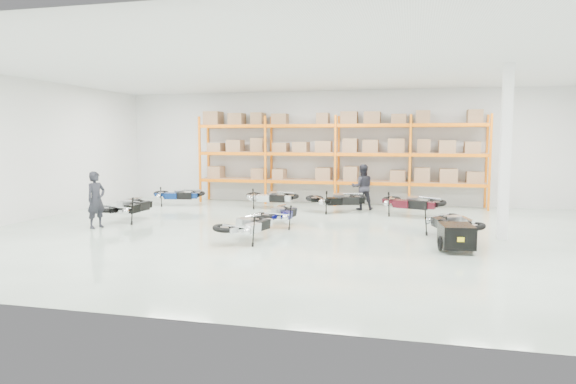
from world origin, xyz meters
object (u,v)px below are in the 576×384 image
(moto_back_b, at_px, (270,194))
(person_back, at_px, (362,187))
(moto_blue_centre, at_px, (281,210))
(moto_silver_left, at_px, (247,221))
(person_left, at_px, (96,200))
(moto_black_far_left, at_px, (128,203))
(moto_back_a, at_px, (177,192))
(trailer, at_px, (456,236))
(moto_touring_right, at_px, (452,218))
(moto_back_d, at_px, (411,199))
(moto_back_c, at_px, (338,196))

(moto_back_b, xyz_separation_m, person_back, (3.38, 0.46, 0.29))
(moto_blue_centre, height_order, moto_silver_left, moto_silver_left)
(moto_back_b, distance_m, person_left, 6.52)
(moto_black_far_left, distance_m, moto_back_b, 5.35)
(moto_back_a, height_order, person_back, person_back)
(trailer, distance_m, person_left, 10.03)
(moto_blue_centre, relative_size, moto_back_a, 0.94)
(moto_silver_left, height_order, moto_touring_right, moto_touring_right)
(moto_black_far_left, relative_size, moto_back_a, 1.10)
(moto_touring_right, xyz_separation_m, moto_back_d, (-1.06, 3.76, 0.04))
(moto_back_a, distance_m, moto_back_d, 8.90)
(moto_touring_right, bearing_deg, moto_back_b, 123.91)
(moto_back_b, bearing_deg, person_back, -79.13)
(person_left, xyz_separation_m, person_back, (7.19, 5.74, 0.00))
(trailer, bearing_deg, person_left, 167.51)
(moto_back_c, distance_m, person_left, 8.04)
(moto_touring_right, distance_m, moto_back_d, 3.91)
(moto_back_b, bearing_deg, moto_touring_right, -123.21)
(moto_back_c, bearing_deg, person_left, 105.40)
(moto_silver_left, relative_size, person_back, 1.03)
(moto_back_a, bearing_deg, moto_back_c, -101.36)
(moto_back_b, xyz_separation_m, moto_back_d, (5.12, -0.79, 0.05))
(moto_blue_centre, distance_m, moto_silver_left, 2.34)
(moto_blue_centre, bearing_deg, trailer, 159.48)
(moto_back_a, distance_m, person_back, 7.16)
(moto_silver_left, distance_m, moto_back_d, 6.68)
(moto_silver_left, height_order, moto_back_d, moto_back_d)
(moto_black_far_left, distance_m, moto_back_d, 9.25)
(person_left, bearing_deg, moto_back_d, -44.81)
(moto_silver_left, xyz_separation_m, moto_black_far_left, (-4.68, 2.14, 0.07))
(moto_black_far_left, xyz_separation_m, moto_back_a, (-0.19, 3.94, -0.05))
(moto_silver_left, distance_m, moto_back_a, 7.79)
(person_back, bearing_deg, moto_black_far_left, 19.63)
(moto_back_a, relative_size, person_back, 1.06)
(moto_blue_centre, xyz_separation_m, moto_back_d, (3.74, 3.02, 0.09))
(moto_back_a, relative_size, moto_back_b, 0.99)
(moto_back_c, xyz_separation_m, moto_back_d, (2.51, -0.35, 0.01))
(moto_black_far_left, height_order, moto_back_d, moto_black_far_left)
(moto_back_b, bearing_deg, moto_silver_left, -166.57)
(moto_silver_left, xyz_separation_m, moto_touring_right, (5.07, 1.59, 0.02))
(moto_black_far_left, height_order, moto_touring_right, moto_black_far_left)
(moto_back_d, xyz_separation_m, person_back, (-1.74, 1.25, 0.24))
(moto_silver_left, height_order, moto_back_c, moto_back_c)
(moto_touring_right, bearing_deg, moto_silver_left, 177.70)
(moto_silver_left, relative_size, moto_black_far_left, 0.89)
(moto_blue_centre, relative_size, moto_silver_left, 0.96)
(moto_back_a, relative_size, moto_back_c, 0.93)
(moto_blue_centre, height_order, moto_back_b, moto_back_b)
(moto_back_d, bearing_deg, person_back, 77.16)
(moto_black_far_left, height_order, moto_back_a, moto_black_far_left)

